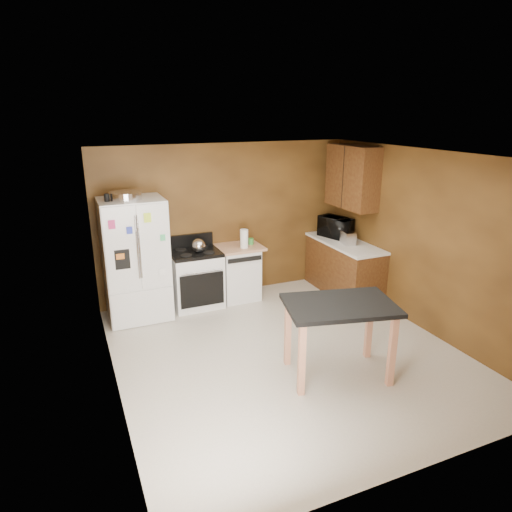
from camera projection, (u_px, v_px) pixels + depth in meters
floor at (287, 353)px, 5.89m from camera, size 4.50×4.50×0.00m
ceiling at (291, 156)px, 5.12m from camera, size 4.50×4.50×0.00m
wall_back at (226, 221)px, 7.47m from camera, size 4.20×0.00×4.20m
wall_front at (421, 346)px, 3.53m from camera, size 4.20×0.00×4.20m
wall_left at (108, 286)px, 4.72m from camera, size 0.00×4.50×4.50m
wall_right at (424, 242)px, 6.29m from camera, size 0.00×4.50×4.50m
roasting_pan at (126, 196)px, 6.31m from camera, size 0.44×0.44×0.11m
pen_cup at (107, 198)px, 6.17m from camera, size 0.07×0.07×0.11m
kettle at (198, 246)px, 6.97m from camera, size 0.21×0.21×0.21m
paper_towel at (244, 239)px, 7.23m from camera, size 0.17×0.17×0.30m
green_canister at (251, 241)px, 7.44m from camera, size 0.11×0.11×0.10m
toaster at (348, 238)px, 7.41m from camera, size 0.23×0.31×0.21m
microwave at (335, 228)px, 7.80m from camera, size 0.55×0.66×0.32m
refrigerator at (136, 260)px, 6.66m from camera, size 0.90×0.80×1.80m
gas_range at (196, 278)px, 7.19m from camera, size 0.76×0.68×1.10m
dishwasher at (238, 272)px, 7.48m from camera, size 0.78×0.63×0.89m
right_cabinets at (346, 241)px, 7.59m from camera, size 0.63×1.58×2.45m
island at (340, 315)px, 5.18m from camera, size 1.39×1.08×0.91m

